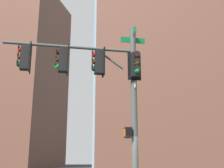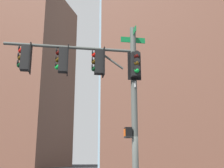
# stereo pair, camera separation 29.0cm
# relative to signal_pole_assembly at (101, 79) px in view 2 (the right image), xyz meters

# --- Properties ---
(signal_pole_assembly) EXTENTS (5.22, 2.70, 7.08)m
(signal_pole_assembly) POSITION_rel_signal_pole_assembly_xyz_m (0.00, 0.00, 0.00)
(signal_pole_assembly) COLOR #4C514C
(signal_pole_assembly) RESTS_ON ground_plane
(building_brick_midblock) EXTENTS (20.50, 18.28, 44.32)m
(building_brick_midblock) POSITION_rel_signal_pole_assembly_xyz_m (1.91, 35.81, 17.41)
(building_brick_midblock) COLOR brown
(building_brick_midblock) RESTS_ON ground_plane
(building_brick_farside) EXTENTS (21.32, 19.26, 43.63)m
(building_brick_farside) POSITION_rel_signal_pole_assembly_xyz_m (-37.62, 52.48, 17.07)
(building_brick_farside) COLOR brown
(building_brick_farside) RESTS_ON ground_plane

